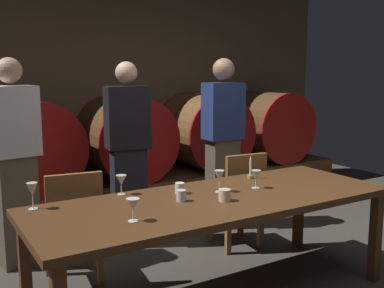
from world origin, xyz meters
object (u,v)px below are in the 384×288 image
(wine_glass_far_left, at_px, (32,190))
(wine_glass_right, at_px, (219,176))
(wine_barrel_center, at_px, (125,138))
(wine_barrel_right, at_px, (204,131))
(guest_left, at_px, (15,162))
(cup_left, at_px, (181,196))
(wine_barrel_far_right, at_px, (268,126))
(wine_barrel_left, at_px, (30,146))
(wine_glass_far_right, at_px, (256,175))
(cup_right, at_px, (225,195))
(wine_glass_left, at_px, (133,205))
(wine_glass_center, at_px, (121,181))
(chair_left, at_px, (73,222))
(candle_center, at_px, (250,172))
(chair_right, at_px, (239,195))
(cup_center, at_px, (180,188))
(guest_right, at_px, (223,141))
(guest_center, at_px, (128,153))
(dining_table, at_px, (215,206))

(wine_glass_far_left, height_order, wine_glass_right, wine_glass_far_left)
(wine_barrel_center, bearing_deg, wine_barrel_right, 0.00)
(guest_left, relative_size, cup_left, 22.16)
(wine_barrel_far_right, bearing_deg, wine_barrel_left, 180.00)
(wine_glass_right, bearing_deg, wine_glass_far_right, -9.74)
(wine_barrel_far_right, relative_size, cup_right, 11.31)
(wine_glass_far_left, bearing_deg, wine_barrel_right, 36.49)
(wine_barrel_right, distance_m, wine_glass_left, 3.11)
(wine_glass_center, height_order, cup_left, wine_glass_center)
(wine_barrel_right, relative_size, cup_right, 11.31)
(wine_barrel_left, relative_size, cup_left, 12.07)
(cup_right, bearing_deg, wine_barrel_far_right, 44.40)
(chair_left, relative_size, candle_center, 4.66)
(chair_right, relative_size, wine_glass_center, 6.29)
(candle_center, xyz_separation_m, cup_left, (-0.80, -0.27, -0.01))
(cup_center, distance_m, cup_right, 0.36)
(wine_glass_far_left, bearing_deg, guest_right, 22.64)
(wine_barrel_right, xyz_separation_m, wine_glass_center, (-1.85, -1.79, -0.02))
(wine_barrel_left, xyz_separation_m, guest_center, (0.66, -0.93, 0.00))
(guest_left, relative_size, guest_center, 1.01)
(dining_table, xyz_separation_m, chair_right, (0.72, 0.67, -0.19))
(wine_glass_far_left, distance_m, cup_right, 1.24)
(wine_glass_right, xyz_separation_m, cup_center, (-0.26, 0.11, -0.08))
(wine_barrel_far_right, bearing_deg, cup_right, -135.60)
(guest_right, height_order, wine_glass_far_right, guest_right)
(wine_barrel_far_right, height_order, cup_center, wine_barrel_far_right)
(dining_table, bearing_deg, guest_center, 94.30)
(dining_table, distance_m, guest_center, 1.28)
(dining_table, height_order, chair_right, chair_right)
(wine_glass_right, bearing_deg, chair_right, 42.46)
(wine_barrel_left, distance_m, dining_table, 2.33)
(chair_right, relative_size, guest_center, 0.52)
(dining_table, distance_m, wine_glass_far_left, 1.21)
(chair_left, xyz_separation_m, wine_glass_far_right, (1.18, -0.66, 0.34))
(wine_barrel_right, distance_m, guest_right, 1.03)
(cup_center, bearing_deg, guest_right, 43.14)
(chair_left, height_order, cup_center, chair_left)
(wine_barrel_far_right, relative_size, wine_glass_center, 6.62)
(wine_glass_far_right, bearing_deg, wine_barrel_far_right, 47.65)
(chair_right, distance_m, guest_left, 1.93)
(wine_barrel_left, height_order, chair_left, wine_barrel_left)
(wine_barrel_left, bearing_deg, cup_right, -71.80)
(chair_left, height_order, wine_glass_far_left, wine_glass_far_left)
(wine_barrel_right, bearing_deg, wine_glass_right, -120.31)
(chair_left, bearing_deg, wine_glass_right, 153.50)
(guest_left, bearing_deg, wine_glass_center, 112.00)
(candle_center, relative_size, cup_right, 2.30)
(wine_barrel_right, distance_m, guest_center, 1.70)
(dining_table, height_order, guest_left, guest_left)
(dining_table, bearing_deg, candle_center, 29.57)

